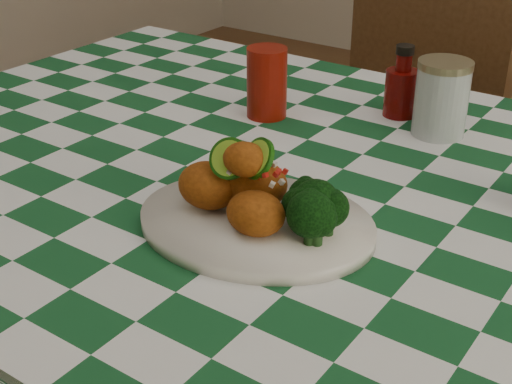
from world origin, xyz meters
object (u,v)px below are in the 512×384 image
Objects in this scene: fried_chicken_pile at (250,180)px; wooden_chair_left at (373,160)px; ketchup_bottle at (402,81)px; plate at (256,223)px; mason_jar at (441,98)px; red_tumbler at (267,83)px.

wooden_chair_left is at bearing 104.71° from fried_chicken_pile.
wooden_chair_left is (-0.22, 0.84, -0.36)m from fried_chicken_pile.
ketchup_bottle reaches higher than fried_chicken_pile.
wooden_chair_left is (-0.23, 0.84, -0.30)m from plate.
fried_chicken_pile is at bearing -88.82° from ketchup_bottle.
mason_jar is at bearing 79.53° from fried_chicken_pile.
fried_chicken_pile is 0.39m from red_tumbler.
plate is at bearing -99.20° from mason_jar.
ketchup_bottle and mason_jar have the same top height.
red_tumbler is at bearing -161.07° from mason_jar.
ketchup_bottle is (0.19, 0.14, 0.00)m from red_tumbler.
wooden_chair_left reaches higher than plate.
mason_jar reaches higher than fried_chicken_pile.
fried_chicken_pile is 0.48m from ketchup_bottle.
plate is 0.06m from fried_chicken_pile.
fried_chicken_pile is 0.16× the size of wooden_chair_left.
mason_jar is 0.62m from wooden_chair_left.
wooden_chair_left is (-0.21, 0.36, -0.35)m from ketchup_bottle.
plate is 0.92m from wooden_chair_left.
mason_jar is (0.07, 0.44, 0.05)m from plate.
ketchup_bottle is (-0.01, 0.48, -0.00)m from fried_chicken_pile.
ketchup_bottle is at bearing 35.71° from red_tumbler.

